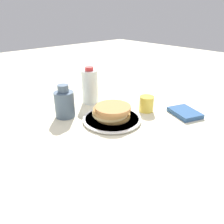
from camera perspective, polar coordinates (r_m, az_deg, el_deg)
ground_plane at (r=0.95m, az=-0.49°, el=-1.63°), size 4.00×4.00×0.00m
plate at (r=0.93m, az=0.00°, el=-1.84°), size 0.25×0.25×0.01m
pancake_stack at (r=0.91m, az=-0.08°, el=0.06°), size 0.16×0.16×0.06m
juice_glass at (r=1.02m, az=8.99°, el=2.13°), size 0.07×0.07×0.07m
cream_jug at (r=0.96m, az=-12.30°, el=2.25°), size 0.08×0.08×0.15m
water_bottle_near at (r=1.09m, az=-5.79°, el=6.65°), size 0.08×0.08×0.18m
napkin at (r=1.03m, az=18.47°, el=-0.17°), size 0.16×0.14×0.02m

